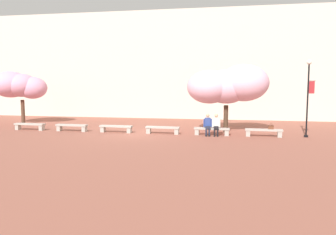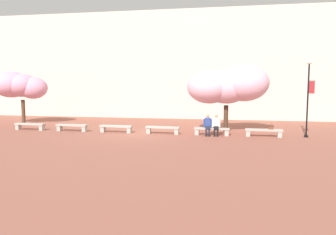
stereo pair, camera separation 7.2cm
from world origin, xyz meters
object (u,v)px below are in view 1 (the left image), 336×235
object	(u,v)px
stone_bench_near_west	(72,127)
stone_bench_east_end	(212,130)
stone_bench_far_east	(264,131)
lamp_post_with_banner	(308,91)
handbag	(271,127)
stone_bench_center	(116,128)
cherry_tree_main	(227,85)
person_seated_left	(208,124)
person_seated_right	(216,124)
stone_bench_near_east	(163,129)
cherry_tree_secondary	(19,86)
stone_bench_west_end	(30,125)

from	to	relation	value
stone_bench_near_west	stone_bench_east_end	size ratio (longest dim) A/B	1.00
stone_bench_far_east	lamp_post_with_banner	world-z (taller)	lamp_post_with_banner
stone_bench_far_east	handbag	bearing A→B (deg)	2.75
stone_bench_center	cherry_tree_main	bearing A→B (deg)	10.36
stone_bench_center	cherry_tree_main	world-z (taller)	cherry_tree_main
stone_bench_center	person_seated_left	size ratio (longest dim) A/B	1.65
stone_bench_east_end	person_seated_right	bearing A→B (deg)	-11.82
stone_bench_near_west	person_seated_right	xyz separation A→B (m)	(9.28, -0.05, 0.39)
stone_bench_near_west	stone_bench_near_east	xyz separation A→B (m)	(6.02, 0.00, 0.00)
stone_bench_near_west	stone_bench_east_end	distance (m)	9.03
stone_bench_near_west	cherry_tree_secondary	distance (m)	6.65
person_seated_right	stone_bench_center	bearing A→B (deg)	179.51
stone_bench_east_end	lamp_post_with_banner	bearing A→B (deg)	3.02
cherry_tree_main	stone_bench_east_end	bearing A→B (deg)	-124.47
handbag	cherry_tree_main	distance (m)	3.71
stone_bench_center	person_seated_right	distance (m)	6.29
stone_bench_near_east	cherry_tree_main	bearing A→B (deg)	18.00
lamp_post_with_banner	cherry_tree_main	bearing A→B (deg)	167.95
stone_bench_west_end	person_seated_right	world-z (taller)	person_seated_right
stone_bench_near_east	stone_bench_west_end	bearing A→B (deg)	180.00
stone_bench_near_east	stone_bench_far_east	xyz separation A→B (m)	(6.02, 0.00, 0.00)
lamp_post_with_banner	stone_bench_east_end	bearing A→B (deg)	-176.98
stone_bench_west_end	handbag	bearing A→B (deg)	0.07
stone_bench_near_west	cherry_tree_main	distance (m)	10.32
stone_bench_near_east	stone_bench_far_east	size ratio (longest dim) A/B	1.00
stone_bench_near_west	lamp_post_with_banner	distance (m)	14.64
stone_bench_east_end	lamp_post_with_banner	distance (m)	5.91
stone_bench_east_end	cherry_tree_secondary	size ratio (longest dim) A/B	0.53
stone_bench_near_east	person_seated_left	size ratio (longest dim) A/B	1.65
person_seated_right	cherry_tree_secondary	world-z (taller)	cherry_tree_secondary
stone_bench_near_west	stone_bench_east_end	world-z (taller)	same
stone_bench_west_end	lamp_post_with_banner	bearing A→B (deg)	0.94
handbag	stone_bench_near_west	bearing A→B (deg)	-179.91
handbag	stone_bench_far_east	bearing A→B (deg)	-177.25
stone_bench_east_end	lamp_post_with_banner	size ratio (longest dim) A/B	0.48
stone_bench_west_end	lamp_post_with_banner	size ratio (longest dim) A/B	0.48
handbag	cherry_tree_secondary	world-z (taller)	cherry_tree_secondary
stone_bench_near_west	cherry_tree_secondary	bearing A→B (deg)	154.18
lamp_post_with_banner	stone_bench_near_west	bearing A→B (deg)	-178.87
stone_bench_west_end	handbag	world-z (taller)	handbag
stone_bench_far_east	person_seated_left	distance (m)	3.28
stone_bench_near_east	stone_bench_east_end	xyz separation A→B (m)	(3.01, 0.00, 0.00)
stone_bench_center	cherry_tree_main	xyz separation A→B (m)	(6.88, 1.26, 2.67)
stone_bench_east_end	person_seated_left	xyz separation A→B (m)	(-0.25, -0.05, 0.39)
stone_bench_near_west	person_seated_left	size ratio (longest dim) A/B	1.65
stone_bench_east_end	cherry_tree_secondary	distance (m)	15.01
stone_bench_east_end	cherry_tree_main	bearing A→B (deg)	55.53
person_seated_left	cherry_tree_main	world-z (taller)	cherry_tree_main
stone_bench_near_west	stone_bench_near_east	size ratio (longest dim) A/B	1.00
stone_bench_center	stone_bench_near_east	bearing A→B (deg)	-0.00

